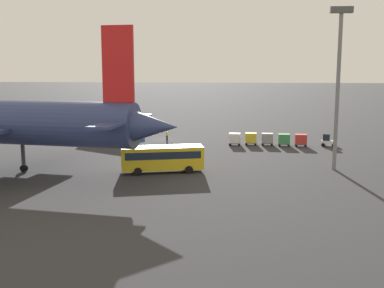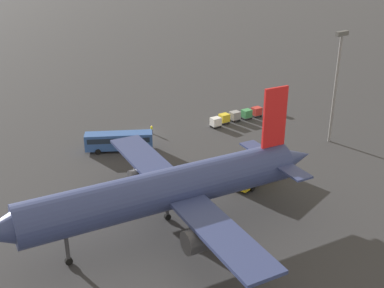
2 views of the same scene
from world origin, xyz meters
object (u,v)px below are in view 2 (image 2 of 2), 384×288
Objects in this scene: shuttle_bus_near at (119,140)px; cargo_cart_grey at (235,116)px; cargo_cart_red at (257,111)px; cargo_cart_white at (216,122)px; baggage_tug at (270,108)px; cargo_cart_green at (247,114)px; cargo_cart_yellow at (224,118)px; shuttle_bus_far at (256,169)px; worker_person at (152,129)px; airplane at (168,190)px.

shuttle_bus_near is 5.69× the size of cargo_cart_grey.
cargo_cart_red is 1.00× the size of cargo_cart_white.
baggage_tug reaches higher than cargo_cart_green.
cargo_cart_grey and cargo_cart_white have the same top height.
shuttle_bus_near is 26.83m from cargo_cart_grey.
cargo_cart_yellow is (2.77, -0.15, 0.00)m from cargo_cart_grey.
shuttle_bus_far is 5.18× the size of cargo_cart_yellow.
shuttle_bus_far is 5.18× the size of cargo_cart_grey.
cargo_cart_red is 8.34m from cargo_cart_yellow.
cargo_cart_grey is 1.00× the size of cargo_cart_yellow.
baggage_tug is 10.12m from cargo_cart_grey.
shuttle_bus_near is 32.38m from cargo_cart_red.
cargo_cart_green is at bearing 179.70° from cargo_cart_white.
cargo_cart_yellow is (-15.08, 4.03, 0.32)m from worker_person.
cargo_cart_grey is 2.77m from cargo_cart_yellow.
shuttle_bus_far reaches higher than worker_person.
cargo_cart_yellow is at bearing -7.20° from cargo_cart_green.
cargo_cart_red reaches higher than worker_person.
shuttle_bus_far is 26.73m from worker_person.
airplane is 17.13× the size of baggage_tug.
cargo_cart_grey is (5.53, -0.68, 0.00)m from cargo_cart_red.
baggage_tug reaches higher than cargo_cart_red.
cargo_cart_green is at bearing 168.70° from cargo_cart_grey.
cargo_cart_green is (7.35, 0.40, 0.25)m from baggage_tug.
cargo_cart_red is at bearing 179.10° from cargo_cart_white.
baggage_tug is at bearing -140.88° from airplane.
airplane is 4.27× the size of shuttle_bus_far.
cargo_cart_green is (-20.62, 4.73, 0.32)m from worker_person.
shuttle_bus_near is 9.67m from worker_person.
cargo_cart_yellow is (-11.86, -22.49, -0.79)m from shuttle_bus_far.
worker_person is at bearing -97.98° from shuttle_bus_far.
baggage_tug is at bearing -173.36° from cargo_cart_red.
airplane reaches higher than cargo_cart_red.
shuttle_bus_near reaches higher than cargo_cart_grey.
shuttle_bus_far reaches higher than cargo_cart_red.
airplane is at bearing 35.61° from cargo_cart_green.
shuttle_bus_far is (-12.18, 23.06, -0.04)m from shuttle_bus_near.
airplane is 43.81m from cargo_cart_grey.
shuttle_bus_near is at bearing 14.97° from baggage_tug.
shuttle_bus_far is at bearing 147.90° from shuttle_bus_near.
cargo_cart_grey reaches higher than worker_person.
shuttle_bus_far is at bearing 96.92° from worker_person.
shuttle_bus_far reaches higher than cargo_cart_yellow.
shuttle_bus_near reaches higher than cargo_cart_white.
cargo_cart_red is at bearing -147.86° from shuttle_bus_far.
airplane is at bearing 38.33° from cargo_cart_grey.
cargo_cart_red is 5.57m from cargo_cart_grey.
cargo_cart_white is at bearing -129.31° from airplane.
cargo_cart_green is (-17.40, -21.79, -0.79)m from shuttle_bus_far.
cargo_cart_white is at bearing 5.26° from cargo_cart_grey.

